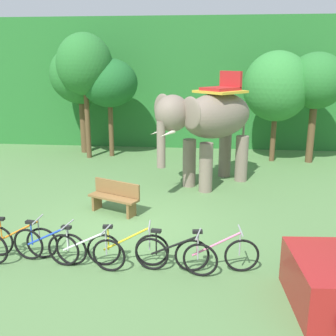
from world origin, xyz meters
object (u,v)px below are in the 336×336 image
at_px(tree_center_left, 85,65).
at_px(tree_far_left, 316,82).
at_px(wooden_bench, 115,196).
at_px(bike_pink, 217,254).
at_px(elephant, 210,121).
at_px(bike_yellow, 128,249).
at_px(bike_black, 175,255).
at_px(tree_center_right, 81,75).
at_px(bike_blue, 49,245).
at_px(bike_orange, 20,241).
at_px(tree_right, 109,83).
at_px(bike_white, 86,251).
at_px(tree_center, 277,87).

distance_m(tree_center_left, tree_far_left, 9.37).
bearing_deg(wooden_bench, bike_pink, -46.83).
distance_m(tree_center_left, elephant, 6.47).
distance_m(tree_center_left, bike_yellow, 10.44).
bearing_deg(wooden_bench, bike_black, -57.76).
relative_size(tree_center_left, bike_yellow, 3.05).
bearing_deg(tree_center_right, bike_blue, -76.81).
bearing_deg(bike_orange, tree_far_left, 48.33).
relative_size(tree_right, tree_far_left, 0.95).
relative_size(tree_far_left, bike_orange, 2.60).
height_order(bike_yellow, bike_pink, same).
bearing_deg(bike_pink, bike_black, -170.17).
xyz_separation_m(tree_far_left, bike_pink, (-3.95, -9.36, -2.91)).
bearing_deg(bike_pink, bike_blue, 179.62).
distance_m(elephant, bike_blue, 6.88).
xyz_separation_m(tree_right, bike_yellow, (2.66, -9.55, -2.77)).
bearing_deg(tree_right, bike_white, -79.40).
bearing_deg(tree_right, bike_black, -69.41).
height_order(bike_orange, wooden_bench, bike_orange).
bearing_deg(bike_pink, tree_center_right, 119.95).
bearing_deg(bike_orange, bike_black, -5.41).
height_order(bike_pink, wooden_bench, bike_pink).
height_order(bike_orange, bike_pink, same).
bearing_deg(bike_blue, wooden_bench, 76.34).
distance_m(tree_center_left, tree_center, 7.89).
relative_size(bike_yellow, bike_pink, 1.00).
distance_m(elephant, bike_pink, 6.05).
height_order(tree_center_right, bike_white, tree_center_right).
height_order(tree_center_right, tree_center_left, tree_center_left).
distance_m(tree_center, bike_orange, 11.72).
bearing_deg(tree_right, tree_center_right, 156.18).
bearing_deg(tree_right, elephant, -41.74).
distance_m(tree_center_right, bike_blue, 10.92).
relative_size(tree_center_right, bike_orange, 2.80).
xyz_separation_m(tree_center, wooden_bench, (-5.23, -6.46, -2.60)).
bearing_deg(tree_center_left, bike_white, -73.68).
height_order(tree_right, bike_black, tree_right).
relative_size(tree_center_left, bike_black, 3.07).
bearing_deg(tree_center, tree_center_right, 174.58).
bearing_deg(elephant, wooden_bench, -132.80).
xyz_separation_m(elephant, bike_pink, (0.19, -5.77, -1.82)).
xyz_separation_m(bike_pink, wooden_bench, (-2.78, 2.97, 0.09)).
distance_m(tree_center_left, tree_right, 1.26).
relative_size(tree_center_right, wooden_bench, 3.11).
relative_size(tree_center, bike_black, 2.65).
bearing_deg(bike_orange, elephant, 54.17).
bearing_deg(tree_right, wooden_bench, -75.63).
distance_m(elephant, bike_orange, 7.13).
height_order(tree_center_right, bike_blue, tree_center_right).
relative_size(tree_center_right, bike_blue, 2.81).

